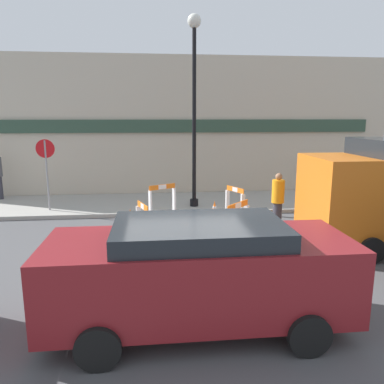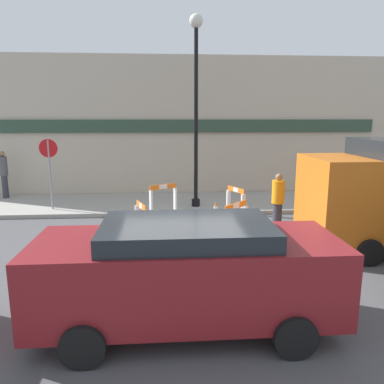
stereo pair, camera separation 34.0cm
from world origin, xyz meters
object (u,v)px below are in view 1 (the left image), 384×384
Objects in this scene: person_worker at (278,199)px; stop_sign at (46,163)px; streetlamp_post at (194,89)px; parked_car_1 at (199,269)px.

stop_sign is at bearing -15.78° from person_worker.
streetlamp_post reaches higher than parked_car_1.
streetlamp_post is at bearing -46.28° from person_worker.
person_worker is 5.64m from parked_car_1.
person_worker is at bearing 59.62° from parked_car_1.
streetlamp_post is 8.02m from parked_car_1.
streetlamp_post reaches higher than person_worker.
streetlamp_post is at bearing -176.57° from stop_sign.
streetlamp_post is at bearing 84.28° from parked_car_1.
parked_car_1 is at bearing -95.72° from streetlamp_post.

